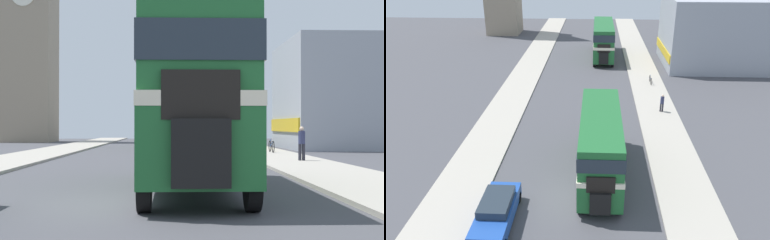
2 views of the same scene
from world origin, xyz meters
TOP-DOWN VIEW (x-y plane):
  - ground_plane at (0.00, 0.00)m, footprint 120.00×120.00m
  - sidewalk_right at (6.75, 0.00)m, footprint 3.50×120.00m
  - sidewalk_left at (-6.75, 0.00)m, footprint 3.50×120.00m
  - double_decker_bus at (1.64, 2.74)m, footprint 2.49×9.50m
  - bus_distant at (2.17, 31.14)m, footprint 2.56×10.95m
  - car_parked_near at (-3.75, -2.23)m, footprint 1.73×4.69m
  - pedestrian_walking at (7.11, 12.90)m, footprint 0.32×0.32m
  - bicycle_on_pavement at (7.11, 20.51)m, footprint 0.05×1.76m
  - shop_building_block at (17.05, 28.42)m, footprint 15.05×10.31m

SIDE VIEW (x-z plane):
  - ground_plane at x=0.00m, z-range 0.00..0.00m
  - sidewalk_right at x=6.75m, z-range 0.00..0.12m
  - sidewalk_left at x=-6.75m, z-range 0.00..0.12m
  - bicycle_on_pavement at x=7.11m, z-range 0.09..0.87m
  - car_parked_near at x=-3.75m, z-range 0.03..1.51m
  - pedestrian_walking at x=7.11m, z-range 0.22..1.81m
  - double_decker_bus at x=1.64m, z-range 0.40..4.56m
  - bus_distant at x=2.17m, z-range 0.41..4.82m
  - shop_building_block at x=17.05m, z-range 0.00..8.10m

